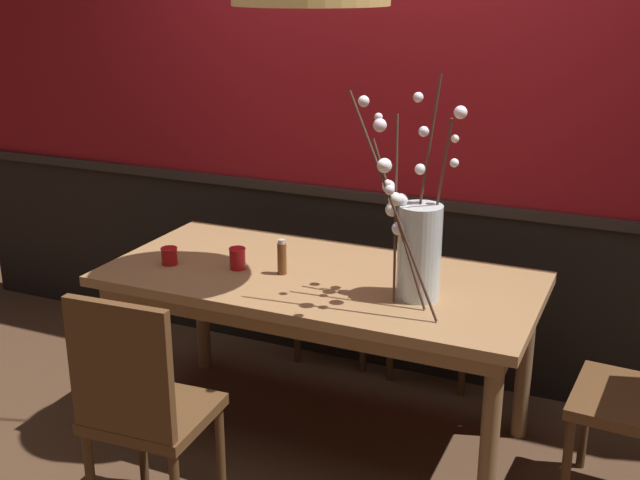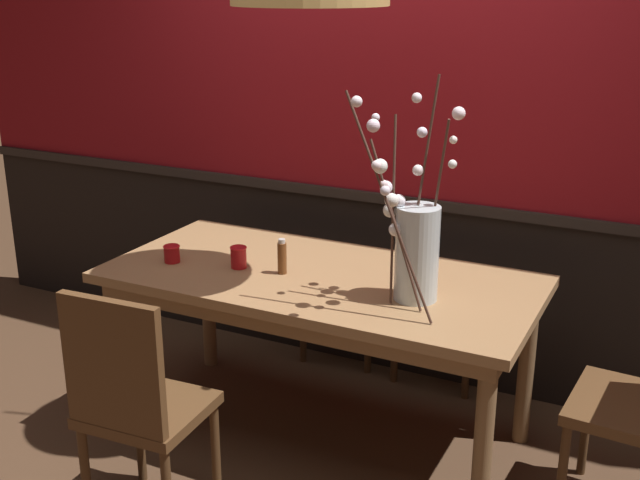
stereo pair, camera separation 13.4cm
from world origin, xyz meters
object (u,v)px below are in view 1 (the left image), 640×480
Objects in this scene: chair_far_side_right at (443,273)px; chair_near_side_left at (141,404)px; candle_holder_nearer_edge at (238,258)px; candle_holder_nearer_center at (169,256)px; dining_table at (320,293)px; vase_with_blossoms at (417,247)px; condiment_bottle at (282,258)px; chair_far_side_left at (345,260)px.

chair_near_side_left is at bearing -109.61° from chair_far_side_right.
candle_holder_nearer_edge is at bearing -125.14° from chair_far_side_right.
candle_holder_nearer_center is (-0.35, 0.72, 0.28)m from chair_near_side_left.
dining_table is 1.91× the size of chair_near_side_left.
candle_holder_nearer_center is at bearing -176.26° from vase_with_blossoms.
chair_far_side_right is 9.65× the size of candle_holder_nearer_edge.
chair_far_side_right is 1.07× the size of vase_with_blossoms.
vase_with_blossoms reaches higher than candle_holder_nearer_center.
vase_with_blossoms is (0.76, 0.80, 0.45)m from chair_near_side_left.
vase_with_blossoms is at bearing 0.11° from candle_holder_nearer_edge.
chair_far_side_right is at bearing 63.39° from condiment_bottle.
dining_table is at bearing 13.22° from candle_holder_nearer_edge.
vase_with_blossoms reaches higher than condiment_bottle.
chair_far_side_right is at bearing 98.20° from vase_with_blossoms.
chair_far_side_right and condiment_bottle have the same top height.
chair_near_side_left is 12.51× the size of candle_holder_nearer_center.
chair_near_side_left is at bearing -100.89° from condiment_bottle.
chair_far_side_left reaches higher than dining_table.
candle_holder_nearer_edge is at bearing 13.11° from candle_holder_nearer_center.
chair_near_side_left is 0.89m from condiment_bottle.
chair_far_side_right is 1.06m from vase_with_blossoms.
dining_table is 23.85× the size of candle_holder_nearer_center.
dining_table is at bearing 169.69° from vase_with_blossoms.
candle_holder_nearer_center is at bearing -133.63° from chair_far_side_right.
dining_table is at bearing -109.88° from chair_far_side_right.
chair_near_side_left is 0.84m from candle_holder_nearer_edge.
chair_near_side_left is 0.85m from candle_holder_nearer_center.
candle_holder_nearer_center is at bearing -166.89° from candle_holder_nearer_edge.
condiment_bottle is (-0.60, 0.02, -0.14)m from vase_with_blossoms.
condiment_bottle reaches higher than dining_table.
chair_near_side_left is 1.11× the size of vase_with_blossoms.
condiment_bottle is at bearing 10.47° from candle_holder_nearer_center.
chair_far_side_left is 1.06× the size of vase_with_blossoms.
chair_far_side_right is (0.31, 0.87, -0.16)m from dining_table.
chair_far_side_right is (0.56, -0.02, 0.01)m from chair_far_side_left.
vase_with_blossoms is at bearing 3.74° from candle_holder_nearer_center.
chair_far_side_left is 1.02m from candle_holder_nearer_edge.
chair_far_side_right reaches higher than chair_far_side_left.
chair_far_side_right is 0.96× the size of chair_near_side_left.
candle_holder_nearer_edge reaches higher than dining_table.
dining_table is 0.23m from condiment_bottle.
candle_holder_nearer_edge is (0.30, 0.07, 0.01)m from candle_holder_nearer_center.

